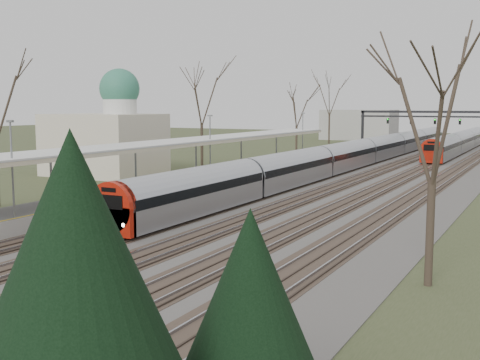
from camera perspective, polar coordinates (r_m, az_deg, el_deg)
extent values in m
cube|color=#474442|center=(65.32, 12.53, 0.96)|extent=(24.00, 160.00, 0.10)
cube|color=#4C3828|center=(67.13, 7.58, 1.26)|extent=(2.60, 160.00, 0.06)
cube|color=gray|center=(67.37, 7.01, 1.35)|extent=(0.07, 160.00, 0.12)
cube|color=gray|center=(66.88, 8.16, 1.29)|extent=(0.07, 160.00, 0.12)
cube|color=#4C3828|center=(66.01, 10.43, 1.11)|extent=(2.60, 160.00, 0.06)
cube|color=gray|center=(66.22, 9.84, 1.20)|extent=(0.07, 160.00, 0.12)
cube|color=gray|center=(65.80, 11.03, 1.14)|extent=(0.07, 160.00, 0.12)
cube|color=#4C3828|center=(65.07, 13.38, 0.95)|extent=(2.60, 160.00, 0.06)
cube|color=gray|center=(65.24, 12.77, 1.05)|extent=(0.07, 160.00, 0.12)
cube|color=gray|center=(64.89, 13.99, 0.98)|extent=(0.07, 160.00, 0.12)
cube|color=#4C3828|center=(64.30, 16.40, 0.79)|extent=(2.60, 160.00, 0.06)
cube|color=gray|center=(64.44, 15.77, 0.88)|extent=(0.07, 160.00, 0.12)
cube|color=gray|center=(64.16, 17.03, 0.81)|extent=(0.07, 160.00, 0.12)
cube|color=#4C3828|center=(63.72, 19.48, 0.61)|extent=(2.60, 160.00, 0.06)
cube|color=gray|center=(63.81, 18.85, 0.71)|extent=(0.07, 160.00, 0.12)
cube|color=gray|center=(63.61, 20.12, 0.64)|extent=(0.07, 160.00, 0.12)
cube|color=#9E9B93|center=(52.54, -2.16, 0.18)|extent=(3.50, 69.00, 1.00)
cylinder|color=slate|center=(36.82, -17.46, 0.05)|extent=(0.14, 0.14, 3.00)
cylinder|color=slate|center=(42.80, -9.86, 1.20)|extent=(0.14, 0.14, 3.00)
cylinder|color=slate|center=(49.35, -4.20, 2.05)|extent=(0.14, 0.14, 3.00)
cylinder|color=slate|center=(56.28, 0.11, 2.68)|extent=(0.14, 0.14, 3.00)
cylinder|color=slate|center=(63.46, 3.46, 3.16)|extent=(0.14, 0.14, 3.00)
cube|color=silver|center=(48.39, -4.84, 3.79)|extent=(4.10, 50.00, 0.12)
cube|color=beige|center=(48.40, -4.84, 3.59)|extent=(4.10, 50.00, 0.25)
cube|color=beige|center=(60.18, -12.71, 3.27)|extent=(10.00, 8.00, 6.00)
cylinder|color=silver|center=(58.79, -11.32, 7.32)|extent=(3.20, 3.20, 2.50)
sphere|color=#2A6A55|center=(58.81, -11.35, 8.49)|extent=(3.80, 3.80, 3.80)
cube|color=black|center=(96.64, 11.53, 4.66)|extent=(0.35, 0.35, 6.00)
cube|color=black|center=(94.22, 17.61, 6.18)|extent=(21.00, 0.35, 0.35)
cube|color=black|center=(94.23, 17.59, 5.76)|extent=(21.00, 0.25, 0.25)
cube|color=black|center=(95.36, 13.84, 5.47)|extent=(0.32, 0.22, 0.85)
sphere|color=#0CFF19|center=(95.22, 13.82, 5.62)|extent=(0.16, 0.16, 0.16)
cube|color=black|center=(94.58, 15.91, 5.39)|extent=(0.32, 0.22, 0.85)
sphere|color=#0CFF19|center=(94.44, 15.89, 5.54)|extent=(0.16, 0.16, 0.16)
cube|color=black|center=(93.92, 18.00, 5.31)|extent=(0.32, 0.22, 0.85)
sphere|color=#0CFF19|center=(93.78, 18.00, 5.46)|extent=(0.16, 0.16, 0.16)
cube|color=black|center=(93.39, 20.13, 5.22)|extent=(0.32, 0.22, 0.85)
sphere|color=#0CFF19|center=(93.25, 20.12, 5.37)|extent=(0.16, 0.16, 0.16)
cone|color=black|center=(8.55, -15.15, -15.72)|extent=(5.20, 5.20, 6.00)
cone|color=black|center=(10.03, 0.96, -16.29)|extent=(4.00, 4.00, 4.80)
cylinder|color=#2D231C|center=(65.39, -3.64, 3.26)|extent=(0.30, 0.30, 4.95)
cylinder|color=#2D231C|center=(23.55, 17.56, -4.93)|extent=(0.30, 0.30, 4.05)
cube|color=#A6A9B0|center=(71.12, 11.76, 2.32)|extent=(2.55, 90.00, 1.60)
cylinder|color=#A6A9B0|center=(71.07, 11.77, 2.84)|extent=(2.60, 89.70, 2.60)
cube|color=black|center=(71.07, 11.78, 2.92)|extent=(2.62, 89.40, 0.55)
cube|color=#9F1709|center=(30.86, -11.97, -3.80)|extent=(2.55, 0.50, 1.50)
cylinder|color=#9F1709|center=(30.78, -11.95, -2.51)|extent=(2.60, 0.60, 2.60)
cube|color=black|center=(30.53, -12.28, -2.03)|extent=(1.70, 0.12, 0.70)
sphere|color=white|center=(31.28, -13.41, -3.89)|extent=(0.22, 0.22, 0.22)
sphere|color=white|center=(30.20, -10.97, -4.21)|extent=(0.22, 0.22, 0.22)
cube|color=black|center=(71.20, 11.74, 1.57)|extent=(1.80, 89.00, 0.35)
cube|color=#A6A9B0|center=(94.16, 20.09, 3.16)|extent=(2.55, 45.00, 1.60)
cylinder|color=#A6A9B0|center=(94.12, 20.11, 3.55)|extent=(2.60, 44.70, 2.60)
cube|color=black|center=(94.12, 20.11, 3.61)|extent=(2.62, 44.40, 0.55)
cube|color=#9F1709|center=(72.07, 17.69, 2.15)|extent=(2.55, 0.50, 1.50)
cylinder|color=#9F1709|center=(72.07, 17.72, 2.71)|extent=(2.60, 0.60, 2.60)
cube|color=black|center=(71.79, 17.69, 2.93)|extent=(1.70, 0.12, 0.70)
sphere|color=white|center=(72.04, 16.99, 2.09)|extent=(0.22, 0.22, 0.22)
sphere|color=white|center=(71.74, 18.33, 2.03)|extent=(0.22, 0.22, 0.22)
cube|color=black|center=(94.22, 20.07, 2.60)|extent=(1.80, 44.00, 0.35)
cylinder|color=black|center=(26.81, -14.19, -3.43)|extent=(0.16, 0.16, 4.00)
cube|color=black|center=(26.47, -14.51, -0.07)|extent=(0.35, 0.22, 1.00)
sphere|color=#FF0C05|center=(26.34, -14.72, 0.54)|extent=(0.18, 0.18, 0.18)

